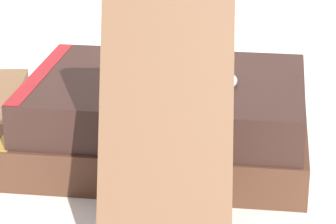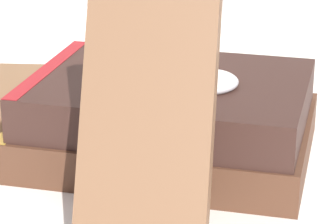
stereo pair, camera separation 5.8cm
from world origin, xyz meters
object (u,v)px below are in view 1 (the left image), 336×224
Objects in this scene: book_leaning_front at (166,135)px; pocket_watch at (205,81)px; book_flat_top at (159,98)px; book_flat_bottom at (156,135)px; reading_glasses at (132,99)px.

book_leaning_front is 3.14× the size of pocket_watch.
book_flat_top is 0.14m from book_leaning_front.
book_flat_bottom reaches higher than reading_glasses.
book_flat_bottom is 0.07m from pocket_watch.
reading_glasses is at bearing 109.32° from book_flat_bottom.
book_flat_bottom is at bearing 135.57° from book_flat_top.
book_flat_top reaches higher than reading_glasses.
book_flat_top is 0.04m from pocket_watch.
pocket_watch is 0.17m from reading_glasses.
book_flat_bottom is 0.15m from book_leaning_front.
book_flat_bottom is at bearing -59.99° from reading_glasses.
book_flat_top is 2.36× the size of reading_glasses.
book_flat_top is at bearing 157.93° from pocket_watch.
book_flat_bottom is 1.07× the size of book_flat_top.
book_flat_bottom is 4.65× the size of pocket_watch.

